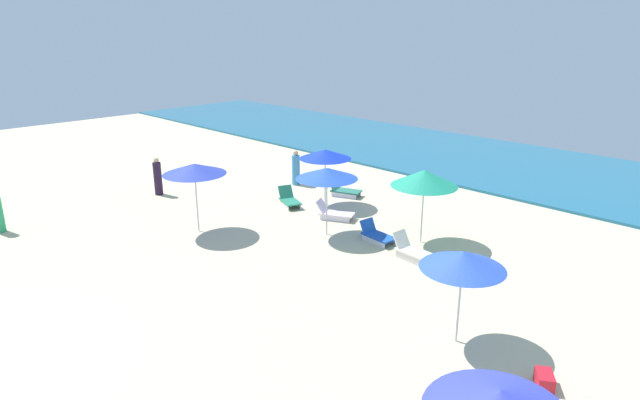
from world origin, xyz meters
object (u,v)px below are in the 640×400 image
at_px(lounge_chair_3_0, 412,251).
at_px(lounge_chair_3_1, 377,235).
at_px(umbrella_0, 194,169).
at_px(umbrella_1, 327,173).
at_px(cooler_box_0, 544,380).
at_px(umbrella_2, 463,260).
at_px(lounge_chair_5_0, 344,190).
at_px(umbrella_3, 424,178).
at_px(lounge_chair_1_0, 334,213).
at_px(beachgoer_2, 296,169).
at_px(lounge_chair_5_1, 289,200).
at_px(umbrella_5, 325,154).
at_px(beachgoer_1, 158,177).

bearing_deg(lounge_chair_3_0, lounge_chair_3_1, 82.23).
xyz_separation_m(umbrella_0, umbrella_1, (3.44, 3.01, -0.07)).
distance_m(lounge_chair_3_0, cooler_box_0, 6.51).
relative_size(umbrella_2, lounge_chair_3_1, 1.74).
height_order(lounge_chair_3_1, lounge_chair_5_0, lounge_chair_3_1).
bearing_deg(umbrella_3, lounge_chair_1_0, -173.14).
bearing_deg(cooler_box_0, beachgoer_2, -147.93).
distance_m(umbrella_2, lounge_chair_5_1, 10.96).
bearing_deg(lounge_chair_1_0, umbrella_5, 29.42).
relative_size(umbrella_0, umbrella_1, 1.03).
distance_m(lounge_chair_3_1, lounge_chair_5_1, 4.94).
bearing_deg(umbrella_5, umbrella_0, -101.68).
bearing_deg(umbrella_5, umbrella_3, -6.26).
bearing_deg(lounge_chair_1_0, umbrella_0, 123.44).
xyz_separation_m(umbrella_3, beachgoer_2, (-8.09, 1.69, -1.51)).
height_order(lounge_chair_5_0, beachgoer_2, beachgoer_2).
bearing_deg(lounge_chair_3_0, umbrella_3, 28.68).
xyz_separation_m(umbrella_1, lounge_chair_5_1, (-3.25, 1.15, -1.96)).
distance_m(lounge_chair_1_0, lounge_chair_3_1, 2.63).
bearing_deg(beachgoer_2, cooler_box_0, 44.69).
height_order(lounge_chair_1_0, beachgoer_1, beachgoer_1).
distance_m(lounge_chair_3_1, umbrella_5, 4.71).
distance_m(umbrella_1, lounge_chair_5_1, 3.97).
height_order(lounge_chair_3_0, cooler_box_0, lounge_chair_3_0).
relative_size(lounge_chair_3_0, beachgoer_2, 0.87).
relative_size(umbrella_3, cooler_box_0, 4.85).
height_order(lounge_chair_3_0, lounge_chair_3_1, lounge_chair_3_0).
bearing_deg(umbrella_3, lounge_chair_5_0, 159.82).
bearing_deg(lounge_chair_5_1, beachgoer_1, 140.96).
height_order(umbrella_0, lounge_chair_5_1, umbrella_0).
xyz_separation_m(lounge_chair_1_0, cooler_box_0, (9.92, -4.20, -0.08)).
bearing_deg(umbrella_5, umbrella_2, -28.48).
bearing_deg(lounge_chair_5_1, cooler_box_0, -87.12).
height_order(lounge_chair_1_0, lounge_chair_3_0, lounge_chair_3_0).
height_order(umbrella_5, beachgoer_1, umbrella_5).
bearing_deg(lounge_chair_5_1, lounge_chair_1_0, -65.07).
relative_size(umbrella_2, lounge_chair_5_1, 1.67).
relative_size(umbrella_1, umbrella_3, 0.95).
relative_size(umbrella_0, lounge_chair_1_0, 1.63).
relative_size(umbrella_1, beachgoer_1, 1.47).
relative_size(umbrella_2, lounge_chair_5_0, 1.48).
bearing_deg(lounge_chair_1_0, lounge_chair_3_1, -128.80).
height_order(lounge_chair_3_0, lounge_chair_5_1, lounge_chair_3_0).
relative_size(umbrella_3, lounge_chair_5_1, 1.86).
height_order(umbrella_1, lounge_chair_3_1, umbrella_1).
bearing_deg(umbrella_2, umbrella_0, -178.19).
relative_size(umbrella_0, beachgoer_1, 1.51).
relative_size(lounge_chair_5_0, lounge_chair_5_1, 1.13).
bearing_deg(beachgoer_1, lounge_chair_3_1, -2.75).
height_order(lounge_chair_5_1, beachgoer_2, beachgoer_2).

